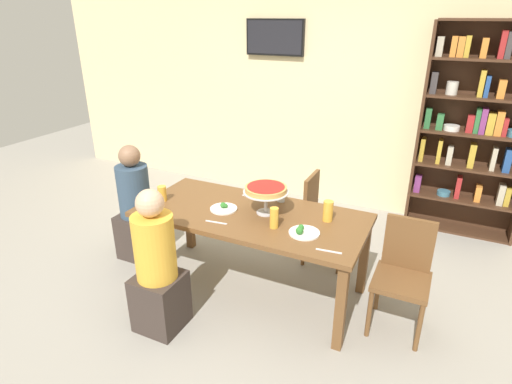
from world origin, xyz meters
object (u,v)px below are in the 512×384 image
Objects in this scene: chair_head_east at (404,270)px; cutlery_fork_far at (329,251)px; water_glass_clear_near at (281,195)px; salad_plate_far_diner at (224,208)px; diner_near_left at (157,272)px; beer_glass_amber_tall at (274,218)px; chair_far_right at (321,215)px; cutlery_fork_near at (216,222)px; beer_glass_amber_spare at (328,211)px; cutlery_knife_near at (251,197)px; beer_glass_amber_short at (162,193)px; dining_table at (251,222)px; diner_head_west at (136,211)px; salad_plate_near_diner at (303,232)px; deep_dish_pizza_stand at (266,191)px; bookshelf at (476,128)px; television at (275,37)px.

cutlery_fork_far is at bearing 39.61° from chair_head_east.
salad_plate_far_diner is at bearing -135.50° from water_glass_clear_near.
beer_glass_amber_tall is (0.68, 0.58, 0.33)m from diner_near_left.
chair_far_right reaches higher than cutlery_fork_near.
cutlery_fork_far is at bearing -72.06° from beer_glass_amber_spare.
cutlery_fork_far is at bearing -15.36° from salad_plate_far_diner.
cutlery_knife_near and cutlery_fork_far have the same top height.
beer_glass_amber_tall reaches higher than beer_glass_amber_short.
dining_table is 8.36× the size of salad_plate_far_diner.
diner_near_left is at bearing -41.87° from diner_head_west.
dining_table is 0.82m from cutlery_fork_far.
salad_plate_near_diner is 1.40× the size of beer_glass_amber_spare.
deep_dish_pizza_stand is 0.94m from beer_glass_amber_short.
deep_dish_pizza_stand is at bearing 14.55° from salad_plate_far_diner.
water_glass_clear_near is at bearing 56.44° from cutlery_fork_near.
chair_head_east is at bearing 4.02° from dining_table.
cutlery_knife_near is at bearing 169.30° from beer_glass_amber_spare.
salad_plate_near_diner is 1.29× the size of cutlery_fork_near.
beer_glass_amber_tall reaches higher than cutlery_fork_far.
beer_glass_amber_short is (-0.57, -0.07, 0.05)m from salad_plate_far_diner.
diner_near_left reaches higher than cutlery_fork_near.
beer_glass_amber_spare is (0.50, 0.09, -0.12)m from deep_dish_pizza_stand.
bookshelf reaches higher than chair_far_right.
television is at bearing 115.42° from water_glass_clear_near.
diner_head_west is at bearing -178.63° from deep_dish_pizza_stand.
deep_dish_pizza_stand reaches higher than dining_table.
television is at bearing 113.59° from beer_glass_amber_tall.
dining_table is 1.24m from chair_head_east.
cutlery_fork_near is (0.54, -2.38, -1.25)m from television.
chair_far_right is at bearing 35.02° from beer_glass_amber_short.
beer_glass_amber_tall is at bearing 13.71° from chair_head_east.
cutlery_fork_near is (0.07, -0.23, -0.01)m from salad_plate_far_diner.
salad_plate_near_diner is at bearing -26.71° from deep_dish_pizza_stand.
chair_far_right is 6.44× the size of beer_glass_amber_short.
beer_glass_amber_short is 0.66m from cutlery_fork_near.
cutlery_knife_near is at bearing 137.34° from deep_dish_pizza_stand.
diner_near_left is 1.12m from diner_head_west.
diner_near_left is at bearing -28.82° from chair_far_right.
beer_glass_amber_spare is (0.61, 0.14, 0.17)m from dining_table.
beer_glass_amber_spare is at bearing 3.78° from diner_head_west.
salad_plate_near_diner reaches higher than cutlery_fork_near.
cutlery_fork_near is at bearing -130.82° from deep_dish_pizza_stand.
dining_table is 8.13× the size of salad_plate_near_diner.
bookshelf is at bearing 61.95° from beer_glass_amber_spare.
chair_far_right is 0.92m from salad_plate_near_diner.
bookshelf is at bearing 41.33° from beer_glass_amber_short.
beer_glass_amber_short is at bearing -155.22° from water_glass_clear_near.
television reaches higher than beer_glass_amber_short.
television is 4.41× the size of beer_glass_amber_spare.
cutlery_knife_near is (-0.75, 0.14, -0.08)m from beer_glass_amber_spare.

